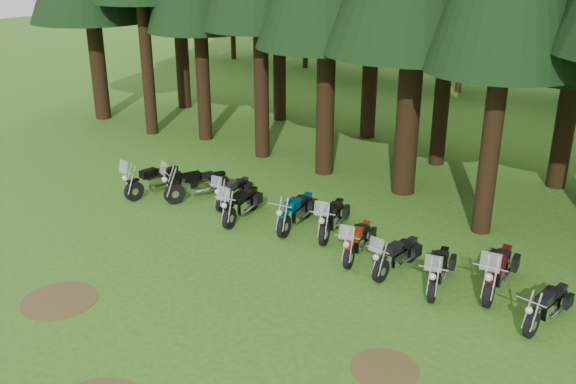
# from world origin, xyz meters

# --- Properties ---
(ground) EXTENTS (120.00, 120.00, 0.00)m
(ground) POSITION_xyz_m (0.00, 0.00, 0.00)
(ground) COLOR #2E6019
(ground) RESTS_ON ground
(decid_3) EXTENTS (6.12, 5.95, 7.65)m
(decid_3) POSITION_xyz_m (-4.71, 25.13, 4.51)
(decid_3) COLOR black
(decid_3) RESTS_ON ground
(dirt_patch_0) EXTENTS (1.80, 1.80, 0.01)m
(dirt_patch_0) POSITION_xyz_m (-3.00, -2.00, 0.01)
(dirt_patch_0) COLOR #4C3D1E
(dirt_patch_0) RESTS_ON ground
(dirt_patch_1) EXTENTS (1.40, 1.40, 0.01)m
(dirt_patch_1) POSITION_xyz_m (4.50, 0.50, 0.01)
(dirt_patch_1) COLOR #4C3D1E
(dirt_patch_1) RESTS_ON ground
(motorcycle_0) EXTENTS (0.56, 2.34, 1.47)m
(motorcycle_0) POSITION_xyz_m (-6.49, 4.04, 0.49)
(motorcycle_0) COLOR black
(motorcycle_0) RESTS_ON ground
(motorcycle_1) EXTENTS (1.16, 2.33, 1.51)m
(motorcycle_1) POSITION_xyz_m (-5.02, 4.65, 0.50)
(motorcycle_1) COLOR black
(motorcycle_1) RESTS_ON ground
(motorcycle_2) EXTENTS (0.63, 2.04, 1.28)m
(motorcycle_2) POSITION_xyz_m (-3.78, 5.05, 0.43)
(motorcycle_2) COLOR black
(motorcycle_2) RESTS_ON ground
(motorcycle_3) EXTENTS (0.81, 2.24, 1.42)m
(motorcycle_3) POSITION_xyz_m (-2.77, 4.31, 0.47)
(motorcycle_3) COLOR black
(motorcycle_3) RESTS_ON ground
(motorcycle_4) EXTENTS (0.61, 2.28, 0.93)m
(motorcycle_4) POSITION_xyz_m (-1.09, 4.89, 0.48)
(motorcycle_4) COLOR black
(motorcycle_4) RESTS_ON ground
(motorcycle_5) EXTENTS (0.99, 2.25, 1.44)m
(motorcycle_5) POSITION_xyz_m (0.04, 5.13, 0.48)
(motorcycle_5) COLOR black
(motorcycle_5) RESTS_ON ground
(motorcycle_6) EXTENTS (0.79, 2.13, 1.34)m
(motorcycle_6) POSITION_xyz_m (1.41, 4.36, 0.45)
(motorcycle_6) COLOR black
(motorcycle_6) RESTS_ON ground
(motorcycle_7) EXTENTS (0.44, 2.09, 1.31)m
(motorcycle_7) POSITION_xyz_m (2.67, 4.25, 0.44)
(motorcycle_7) COLOR black
(motorcycle_7) RESTS_ON ground
(motorcycle_8) EXTENTS (0.84, 2.14, 1.36)m
(motorcycle_8) POSITION_xyz_m (3.89, 4.17, 0.45)
(motorcycle_8) COLOR black
(motorcycle_8) RESTS_ON ground
(motorcycle_9) EXTENTS (0.67, 2.46, 1.55)m
(motorcycle_9) POSITION_xyz_m (5.10, 4.90, 0.52)
(motorcycle_9) COLOR black
(motorcycle_9) RESTS_ON ground
(motorcycle_10) EXTENTS (0.39, 2.03, 0.82)m
(motorcycle_10) POSITION_xyz_m (6.52, 4.15, 0.42)
(motorcycle_10) COLOR black
(motorcycle_10) RESTS_ON ground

